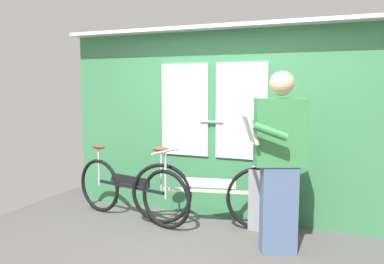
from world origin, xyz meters
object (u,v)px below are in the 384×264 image
bicycle_leaning_behind (208,194)px  passenger_reading_newspaper (279,159)px  trash_bin_by_wall (267,198)px  bicycle_near_door (130,190)px

bicycle_leaning_behind → passenger_reading_newspaper: size_ratio=1.04×
bicycle_leaning_behind → passenger_reading_newspaper: (0.83, -0.38, 0.52)m
trash_bin_by_wall → bicycle_near_door: bearing=-168.8°
bicycle_near_door → trash_bin_by_wall: size_ratio=2.50×
trash_bin_by_wall → bicycle_leaning_behind: bearing=-162.1°
bicycle_leaning_behind → trash_bin_by_wall: 0.64m
bicycle_near_door → bicycle_leaning_behind: 0.94m
bicycle_near_door → passenger_reading_newspaper: 1.86m
bicycle_leaning_behind → trash_bin_by_wall: (0.61, 0.20, -0.04)m
bicycle_leaning_behind → trash_bin_by_wall: size_ratio=2.61×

